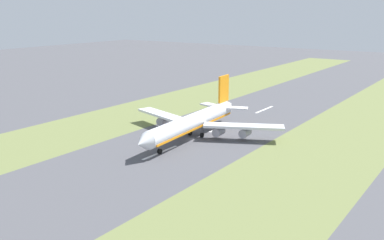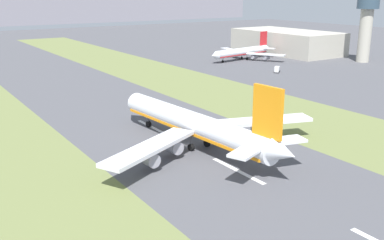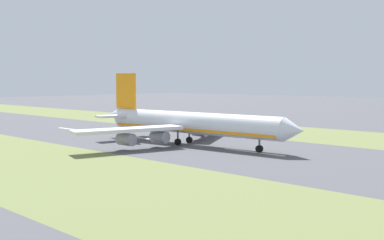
# 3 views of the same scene
# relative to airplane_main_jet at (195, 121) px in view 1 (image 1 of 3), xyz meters

# --- Properties ---
(ground_plane) EXTENTS (800.00, 800.00, 0.00)m
(ground_plane) POSITION_rel_airplane_main_jet_xyz_m (-0.95, 3.27, -6.02)
(ground_plane) COLOR #4C4C51
(grass_median_west) EXTENTS (40.00, 600.00, 0.01)m
(grass_median_west) POSITION_rel_airplane_main_jet_xyz_m (-45.95, 3.27, -6.02)
(grass_median_west) COLOR olive
(grass_median_west) RESTS_ON ground
(grass_median_east) EXTENTS (40.00, 600.00, 0.01)m
(grass_median_east) POSITION_rel_airplane_main_jet_xyz_m (44.05, 3.27, -6.02)
(grass_median_east) COLOR olive
(grass_median_east) RESTS_ON ground
(centreline_dash_near) EXTENTS (1.20, 18.00, 0.01)m
(centreline_dash_near) POSITION_rel_airplane_main_jet_xyz_m (-0.95, -58.10, -6.01)
(centreline_dash_near) COLOR silver
(centreline_dash_near) RESTS_ON ground
(centreline_dash_mid) EXTENTS (1.20, 18.00, 0.01)m
(centreline_dash_mid) POSITION_rel_airplane_main_jet_xyz_m (-0.95, -18.10, -6.01)
(centreline_dash_mid) COLOR silver
(centreline_dash_mid) RESTS_ON ground
(centreline_dash_far) EXTENTS (1.20, 18.00, 0.01)m
(centreline_dash_far) POSITION_rel_airplane_main_jet_xyz_m (-0.95, 21.90, -6.01)
(centreline_dash_far) COLOR silver
(centreline_dash_far) RESTS_ON ground
(airplane_main_jet) EXTENTS (63.96, 67.22, 20.20)m
(airplane_main_jet) POSITION_rel_airplane_main_jet_xyz_m (0.00, 0.00, 0.00)
(airplane_main_jet) COLOR silver
(airplane_main_jet) RESTS_ON ground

